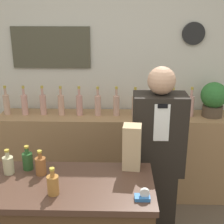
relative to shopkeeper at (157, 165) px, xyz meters
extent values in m
cube|color=beige|center=(-0.44, 1.05, 0.57)|extent=(5.20, 0.06, 2.70)
cube|color=#474433|center=(-1.01, 1.00, 0.79)|extent=(0.80, 0.02, 0.42)
cylinder|color=black|center=(0.43, 1.00, 0.93)|extent=(0.22, 0.03, 0.22)
cube|color=#9E754C|center=(-0.36, 0.79, -0.32)|extent=(2.36, 0.40, 0.92)
cube|color=#462E23|center=(-0.72, -0.51, 0.12)|extent=(1.28, 0.55, 0.04)
cube|color=black|center=(0.00, 0.00, -0.42)|extent=(0.30, 0.24, 0.73)
cube|color=black|center=(0.00, 0.00, 0.26)|extent=(0.40, 0.24, 0.63)
cube|color=white|center=(0.00, -0.12, 0.40)|extent=(0.11, 0.01, 0.28)
cube|color=black|center=(0.00, -0.12, 0.53)|extent=(0.07, 0.01, 0.03)
sphere|color=tan|center=(0.00, 0.00, 0.68)|extent=(0.21, 0.21, 0.21)
cylinder|color=#4C3D2D|center=(0.63, 0.79, 0.19)|extent=(0.20, 0.20, 0.11)
sphere|color=#2D6B2D|center=(0.63, 0.79, 0.35)|extent=(0.26, 0.26, 0.26)
cube|color=tan|center=(-0.22, -0.30, 0.30)|extent=(0.13, 0.13, 0.31)
cube|color=#2D66A8|center=(-0.17, -0.67, 0.15)|extent=(0.09, 0.06, 0.02)
cylinder|color=silver|center=(-0.15, -0.67, 0.19)|extent=(0.06, 0.02, 0.06)
cylinder|color=#B7AF85|center=(-1.03, -0.40, 0.20)|extent=(0.07, 0.07, 0.12)
cylinder|color=#B7AF85|center=(-1.03, -0.40, 0.28)|extent=(0.03, 0.03, 0.04)
cylinder|color=#B29933|center=(-1.03, -0.40, 0.31)|extent=(0.03, 0.03, 0.01)
cylinder|color=#285126|center=(-0.92, -0.34, 0.20)|extent=(0.07, 0.07, 0.12)
cylinder|color=#285126|center=(-0.92, -0.34, 0.28)|extent=(0.03, 0.03, 0.04)
cylinder|color=#B29933|center=(-0.92, -0.34, 0.31)|extent=(0.03, 0.03, 0.01)
cylinder|color=brown|center=(-0.81, -0.41, 0.20)|extent=(0.07, 0.07, 0.12)
cylinder|color=brown|center=(-0.81, -0.41, 0.28)|extent=(0.03, 0.03, 0.04)
cylinder|color=#B29933|center=(-0.81, -0.41, 0.31)|extent=(0.03, 0.03, 0.01)
cylinder|color=#A26B30|center=(-0.69, -0.63, 0.20)|extent=(0.07, 0.07, 0.12)
cylinder|color=#A26B30|center=(-0.69, -0.63, 0.28)|extent=(0.03, 0.03, 0.04)
cylinder|color=#B29933|center=(-0.69, -0.63, 0.31)|extent=(0.03, 0.03, 0.01)
cylinder|color=tan|center=(-1.45, 0.80, 0.24)|extent=(0.06, 0.06, 0.20)
cylinder|color=tan|center=(-1.45, 0.80, 0.37)|extent=(0.02, 0.02, 0.07)
cylinder|color=#B29933|center=(-1.45, 0.80, 0.42)|extent=(0.03, 0.03, 0.02)
cylinder|color=tan|center=(-1.27, 0.79, 0.24)|extent=(0.06, 0.06, 0.20)
cylinder|color=tan|center=(-1.27, 0.79, 0.37)|extent=(0.02, 0.02, 0.07)
cylinder|color=#B29933|center=(-1.27, 0.79, 0.42)|extent=(0.03, 0.03, 0.02)
cylinder|color=tan|center=(-1.08, 0.80, 0.24)|extent=(0.06, 0.06, 0.20)
cylinder|color=tan|center=(-1.08, 0.80, 0.37)|extent=(0.02, 0.02, 0.07)
cylinder|color=#B29933|center=(-1.08, 0.80, 0.42)|extent=(0.03, 0.03, 0.02)
cylinder|color=tan|center=(-0.89, 0.79, 0.24)|extent=(0.06, 0.06, 0.20)
cylinder|color=tan|center=(-0.89, 0.79, 0.37)|extent=(0.02, 0.02, 0.07)
cylinder|color=#B29933|center=(-0.89, 0.79, 0.42)|extent=(0.03, 0.03, 0.02)
cylinder|color=tan|center=(-0.71, 0.79, 0.24)|extent=(0.06, 0.06, 0.20)
cylinder|color=tan|center=(-0.71, 0.79, 0.37)|extent=(0.02, 0.02, 0.07)
cylinder|color=#B29933|center=(-0.71, 0.79, 0.42)|extent=(0.03, 0.03, 0.02)
cylinder|color=tan|center=(-0.52, 0.79, 0.24)|extent=(0.06, 0.06, 0.20)
cylinder|color=tan|center=(-0.52, 0.79, 0.37)|extent=(0.02, 0.02, 0.07)
cylinder|color=#B29933|center=(-0.52, 0.79, 0.42)|extent=(0.03, 0.03, 0.02)
cylinder|color=tan|center=(-0.33, 0.79, 0.24)|extent=(0.06, 0.06, 0.20)
cylinder|color=tan|center=(-0.33, 0.79, 0.37)|extent=(0.02, 0.02, 0.07)
cylinder|color=#B29933|center=(-0.33, 0.79, 0.42)|extent=(0.03, 0.03, 0.02)
cylinder|color=tan|center=(-0.15, 0.77, 0.24)|extent=(0.06, 0.06, 0.20)
cylinder|color=tan|center=(-0.15, 0.77, 0.37)|extent=(0.02, 0.02, 0.07)
cylinder|color=#B29933|center=(-0.15, 0.77, 0.42)|extent=(0.03, 0.03, 0.02)
cylinder|color=tan|center=(0.04, 0.78, 0.24)|extent=(0.06, 0.06, 0.20)
cylinder|color=tan|center=(0.04, 0.78, 0.37)|extent=(0.02, 0.02, 0.07)
cylinder|color=#B29933|center=(0.04, 0.78, 0.42)|extent=(0.03, 0.03, 0.02)
cylinder|color=tan|center=(0.23, 0.78, 0.24)|extent=(0.06, 0.06, 0.20)
cylinder|color=tan|center=(0.23, 0.78, 0.37)|extent=(0.02, 0.02, 0.07)
cylinder|color=#B29933|center=(0.23, 0.78, 0.42)|extent=(0.03, 0.03, 0.02)
cylinder|color=tan|center=(0.41, 0.79, 0.24)|extent=(0.06, 0.06, 0.20)
cylinder|color=tan|center=(0.41, 0.79, 0.37)|extent=(0.02, 0.02, 0.07)
cylinder|color=#B29933|center=(0.41, 0.79, 0.42)|extent=(0.03, 0.03, 0.02)
camera|label=1|loc=(-0.30, -2.20, 1.20)|focal=50.00mm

